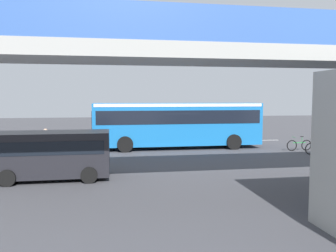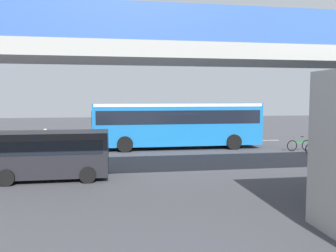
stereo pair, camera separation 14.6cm
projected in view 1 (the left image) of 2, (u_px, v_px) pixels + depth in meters
ground at (180, 148)px, 23.51m from camera, size 80.00×80.00×0.00m
city_bus at (177, 121)px, 23.40m from camera, size 11.54×2.85×3.15m
parked_van at (53, 152)px, 14.39m from camera, size 4.80×2.17×2.05m
bicycle_black at (318, 148)px, 20.85m from camera, size 1.77×0.44×0.96m
bicycle_green at (299, 145)px, 22.31m from camera, size 1.77×0.44×0.96m
bicycle_red at (332, 146)px, 22.04m from camera, size 1.77×0.44×0.96m
pedestrian at (46, 145)px, 18.80m from camera, size 0.38×0.38×1.79m
traffic_sign at (182, 118)px, 26.98m from camera, size 0.08×0.60×2.80m
lane_dash_leftmost at (267, 140)px, 27.90m from camera, size 2.00×0.20×0.01m
lane_dash_left at (221, 141)px, 27.25m from camera, size 2.00×0.20×0.01m
lane_dash_centre at (172, 142)px, 26.61m from camera, size 2.00×0.20×0.01m
lane_dash_right at (122, 143)px, 25.96m from camera, size 2.00×0.20×0.01m
lane_dash_rightmost at (68, 144)px, 25.31m from camera, size 2.00×0.20×0.01m
pedestrian_overpass at (247, 67)px, 11.66m from camera, size 24.49×2.60×6.28m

